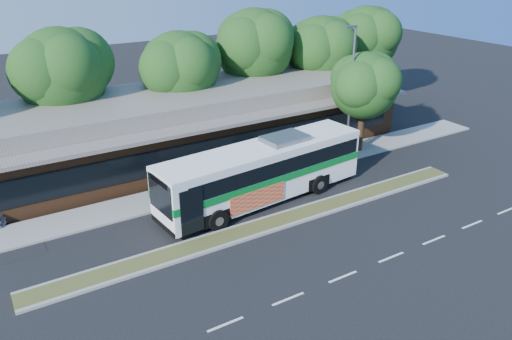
{
  "coord_description": "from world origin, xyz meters",
  "views": [
    {
      "loc": [
        -13.0,
        -18.85,
        13.55
      ],
      "look_at": [
        0.48,
        3.35,
        2.0
      ],
      "focal_mm": 35.0,
      "sensor_mm": 36.0,
      "label": 1
    }
  ],
  "objects": [
    {
      "name": "transit_bus",
      "position": [
        0.96,
        3.33,
        2.03
      ],
      "size": [
        13.2,
        4.05,
        3.65
      ],
      "rotation": [
        0.0,
        0.0,
        0.1
      ],
      "color": "white",
      "rests_on": "ground"
    },
    {
      "name": "lamp_post",
      "position": [
        9.56,
        6.0,
        4.9
      ],
      "size": [
        0.93,
        0.18,
        9.07
      ],
      "color": "slate",
      "rests_on": "ground"
    },
    {
      "name": "median_strip",
      "position": [
        0.0,
        0.6,
        0.07
      ],
      "size": [
        26.0,
        1.1,
        0.15
      ],
      "primitive_type": "cube",
      "color": "#444C20",
      "rests_on": "ground"
    },
    {
      "name": "plaza_building",
      "position": [
        0.0,
        12.99,
        2.13
      ],
      "size": [
        33.2,
        11.2,
        4.45
      ],
      "color": "#512F19",
      "rests_on": "ground"
    },
    {
      "name": "sidewalk",
      "position": [
        0.0,
        6.4,
        0.06
      ],
      "size": [
        44.0,
        2.6,
        0.12
      ],
      "primitive_type": "cube",
      "color": "gray",
      "rests_on": "ground"
    },
    {
      "name": "tree_bg_c",
      "position": [
        1.4,
        15.13,
        5.59
      ],
      "size": [
        6.24,
        5.6,
        8.26
      ],
      "color": "black",
      "rests_on": "ground"
    },
    {
      "name": "tree_bg_b",
      "position": [
        -6.57,
        16.14,
        6.14
      ],
      "size": [
        6.69,
        6.0,
        9.0
      ],
      "color": "black",
      "rests_on": "ground"
    },
    {
      "name": "ground",
      "position": [
        0.0,
        0.0,
        0.0
      ],
      "size": [
        120.0,
        120.0,
        0.0
      ],
      "primitive_type": "plane",
      "color": "black",
      "rests_on": "ground"
    },
    {
      "name": "tree_bg_e",
      "position": [
        14.42,
        15.14,
        5.74
      ],
      "size": [
        6.47,
        5.8,
        8.5
      ],
      "color": "black",
      "rests_on": "ground"
    },
    {
      "name": "sidewalk_tree",
      "position": [
        11.34,
        6.31,
        4.98
      ],
      "size": [
        5.19,
        4.65,
        7.2
      ],
      "color": "black",
      "rests_on": "ground"
    },
    {
      "name": "tree_bg_d",
      "position": [
        8.45,
        16.15,
        6.42
      ],
      "size": [
        6.91,
        6.2,
        9.37
      ],
      "color": "black",
      "rests_on": "ground"
    },
    {
      "name": "tree_bg_f",
      "position": [
        20.43,
        16.14,
        6.06
      ],
      "size": [
        6.69,
        6.0,
        8.92
      ],
      "color": "black",
      "rests_on": "ground"
    }
  ]
}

